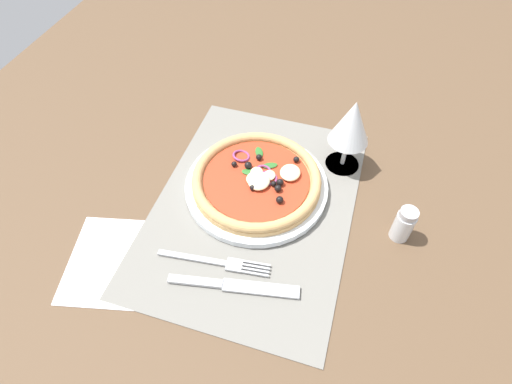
{
  "coord_description": "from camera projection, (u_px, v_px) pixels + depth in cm",
  "views": [
    {
      "loc": [
        40.71,
        12.78,
        57.04
      ],
      "look_at": [
        -1.16,
        0.0,
        2.66
      ],
      "focal_mm": 28.45,
      "sensor_mm": 36.0,
      "label": 1
    }
  ],
  "objects": [
    {
      "name": "placemat",
      "position": [
        254.0,
        206.0,
        0.71
      ],
      "size": [
        46.85,
        33.72,
        0.4
      ],
      "primitive_type": "cube",
      "color": "slate",
      "rests_on": "ground_plane"
    },
    {
      "name": "plate",
      "position": [
        256.0,
        186.0,
        0.73
      ],
      "size": [
        25.53,
        25.53,
        1.26
      ],
      "primitive_type": "cylinder",
      "color": "white",
      "rests_on": "placemat"
    },
    {
      "name": "napkin",
      "position": [
        114.0,
        261.0,
        0.64
      ],
      "size": [
        18.7,
        17.5,
        0.36
      ],
      "primitive_type": "cube",
      "rotation": [
        0.0,
        0.0,
        0.22
      ],
      "color": "white",
      "rests_on": "ground_plane"
    },
    {
      "name": "pizza",
      "position": [
        257.0,
        179.0,
        0.71
      ],
      "size": [
        22.87,
        22.87,
        2.65
      ],
      "color": "tan",
      "rests_on": "plate"
    },
    {
      "name": "knife",
      "position": [
        235.0,
        286.0,
        0.61
      ],
      "size": [
        5.21,
        19.97,
        0.62
      ],
      "rotation": [
        0.0,
        0.0,
        1.75
      ],
      "color": "#B2B5BA",
      "rests_on": "placemat"
    },
    {
      "name": "pepper_shaker",
      "position": [
        404.0,
        224.0,
        0.65
      ],
      "size": [
        3.2,
        3.2,
        6.7
      ],
      "color": "silver",
      "rests_on": "ground_plane"
    },
    {
      "name": "fork",
      "position": [
        220.0,
        262.0,
        0.64
      ],
      "size": [
        3.45,
        18.06,
        0.44
      ],
      "rotation": [
        0.0,
        0.0,
        1.68
      ],
      "color": "#B2B5BA",
      "rests_on": "placemat"
    },
    {
      "name": "wine_glass",
      "position": [
        352.0,
        124.0,
        0.69
      ],
      "size": [
        7.2,
        7.2,
        14.9
      ],
      "color": "silver",
      "rests_on": "ground_plane"
    },
    {
      "name": "ground_plane",
      "position": [
        254.0,
        210.0,
        0.72
      ],
      "size": [
        190.0,
        140.0,
        2.4
      ],
      "primitive_type": "cube",
      "color": "brown"
    }
  ]
}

